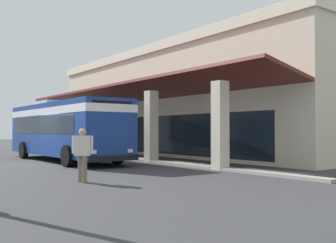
% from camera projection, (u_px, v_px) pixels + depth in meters
% --- Properties ---
extents(ground, '(120.00, 120.00, 0.00)m').
position_uv_depth(ground, '(170.00, 157.00, 24.38)').
color(ground, '#38383A').
extents(curb_strip, '(31.15, 0.50, 0.12)m').
position_uv_depth(curb_strip, '(105.00, 156.00, 24.96)').
color(curb_strip, '#9E998E').
rests_on(curb_strip, ground).
extents(plaza_building, '(26.26, 16.88, 7.41)m').
position_uv_depth(plaza_building, '(216.00, 104.00, 30.76)').
color(plaza_building, beige).
rests_on(plaza_building, ground).
extents(transit_bus, '(11.22, 2.87, 3.34)m').
position_uv_depth(transit_bus, '(64.00, 127.00, 21.69)').
color(transit_bus, navy).
rests_on(transit_bus, ground).
extents(pedestrian, '(0.50, 0.54, 1.72)m').
position_uv_depth(pedestrian, '(82.00, 152.00, 12.61)').
color(pedestrian, '#726651').
rests_on(pedestrian, ground).
extents(potted_palm, '(1.80, 1.91, 3.11)m').
position_uv_depth(potted_palm, '(70.00, 141.00, 32.65)').
color(potted_palm, brown).
rests_on(potted_palm, ground).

